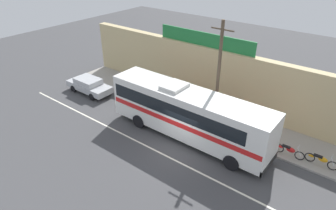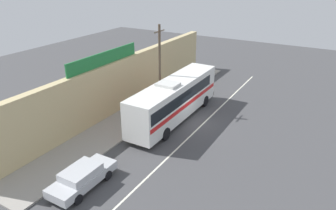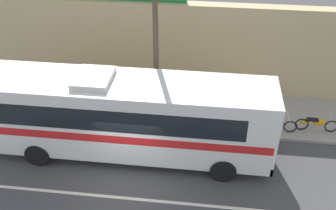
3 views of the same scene
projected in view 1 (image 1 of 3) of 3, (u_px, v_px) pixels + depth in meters
name	position (u px, v px, depth m)	size (l,w,h in m)	color
ground_plane	(175.00, 151.00, 19.72)	(70.00, 70.00, 0.00)	#444447
sidewalk_slab	(215.00, 118.00, 23.26)	(30.00, 3.60, 0.14)	gray
storefront_facade	(231.00, 82.00, 23.61)	(30.00, 0.70, 4.80)	tan
storefront_billboard	(205.00, 39.00, 23.58)	(8.59, 0.12, 1.10)	#1E7538
road_center_stripe	(168.00, 157.00, 19.17)	(30.00, 0.14, 0.01)	silver
intercity_bus	(187.00, 112.00, 20.14)	(11.89, 2.59, 3.78)	white
parked_car	(89.00, 85.00, 26.90)	(4.52, 1.86, 1.37)	#B7BABF
utility_pole	(218.00, 77.00, 19.97)	(1.60, 0.22, 7.87)	brown
motorcycle_red	(289.00, 150.00, 18.87)	(1.91, 0.56, 0.94)	black
motorcycle_black	(321.00, 160.00, 18.05)	(1.94, 0.56, 0.94)	black
motorcycle_blue	(265.00, 139.00, 19.88)	(1.83, 0.56, 0.94)	black
pedestrian_by_curb	(196.00, 101.00, 23.49)	(0.30, 0.48, 1.60)	black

